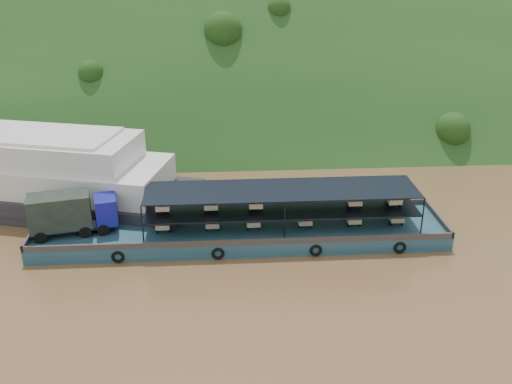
{
  "coord_description": "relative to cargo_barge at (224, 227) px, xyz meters",
  "views": [
    {
      "loc": [
        -5.12,
        -43.49,
        23.6
      ],
      "look_at": [
        -2.0,
        3.0,
        3.2
      ],
      "focal_mm": 40.0,
      "sensor_mm": 36.0,
      "label": 1
    }
  ],
  "objects": [
    {
      "name": "passenger_ferry",
      "position": [
        -20.77,
        8.94,
        2.06
      ],
      "size": [
        38.11,
        18.43,
        7.49
      ],
      "rotation": [
        0.0,
        0.0,
        -0.26
      ],
      "color": "black",
      "rests_on": "ground"
    },
    {
      "name": "cargo_barge",
      "position": [
        0.0,
        0.0,
        0.0
      ],
      "size": [
        35.08,
        7.18,
        4.79
      ],
      "color": "#153B4A",
      "rests_on": "ground"
    },
    {
      "name": "hillside",
      "position": [
        4.98,
        35.7,
        -1.18
      ],
      "size": [
        140.0,
        39.6,
        39.6
      ],
      "primitive_type": "cube",
      "rotation": [
        0.79,
        0.0,
        0.0
      ],
      "color": "black",
      "rests_on": "ground"
    },
    {
      "name": "ground",
      "position": [
        4.98,
        -0.3,
        -1.18
      ],
      "size": [
        160.0,
        160.0,
        0.0
      ],
      "primitive_type": "plane",
      "color": "brown",
      "rests_on": "ground"
    }
  ]
}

